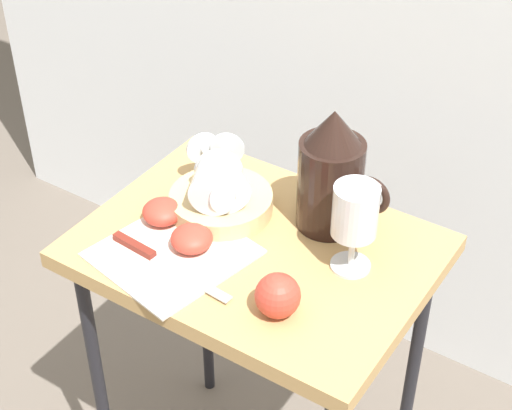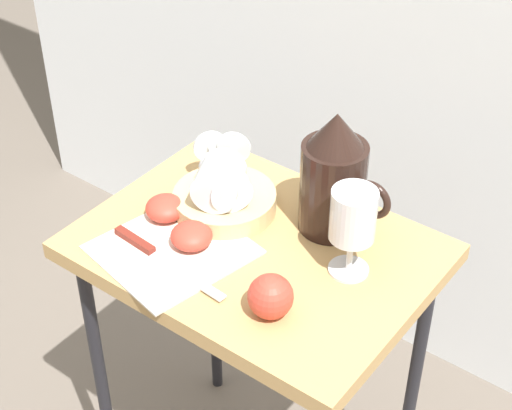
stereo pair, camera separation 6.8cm
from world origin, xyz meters
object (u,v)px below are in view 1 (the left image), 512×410
knife (153,257)px  wine_glass_tipped_near (221,180)px  apple_half_left (163,212)px  apple_half_right (192,239)px  table (256,277)px  wine_glass_upright (355,216)px  pitcher (331,181)px  basket_tray (221,203)px  wine_glass_tipped_far (217,181)px  apple_whole (278,296)px

knife → wine_glass_tipped_near: bearing=82.4°
apple_half_left → apple_half_right: size_ratio=1.00×
wine_glass_tipped_near → apple_half_right: 0.12m
apple_half_right → apple_half_left: bearing=159.9°
table → wine_glass_upright: bearing=13.0°
table → wine_glass_upright: wine_glass_upright is taller
pitcher → wine_glass_upright: bearing=-43.1°
pitcher → knife: size_ratio=0.90×
apple_half_right → pitcher: bearing=50.2°
apple_half_right → basket_tray: bearing=100.0°
pitcher → apple_half_left: 0.28m
pitcher → wine_glass_tipped_far: bearing=-152.6°
wine_glass_tipped_near → wine_glass_tipped_far: wine_glass_tipped_far is taller
basket_tray → wine_glass_tipped_far: bearing=-78.0°
table → pitcher: pitcher is taller
apple_half_right → apple_whole: bearing=-13.8°
table → knife: size_ratio=2.77×
wine_glass_tipped_far → knife: 0.16m
wine_glass_tipped_near → knife: wine_glass_tipped_near is taller
pitcher → apple_whole: size_ratio=3.18×
basket_tray → wine_glass_tipped_far: size_ratio=1.09×
basket_tray → wine_glass_upright: bearing=-1.4°
wine_glass_tipped_far → apple_whole: wine_glass_tipped_far is taller
wine_glass_tipped_near → table: bearing=-21.8°
pitcher → apple_whole: pitcher is taller
table → wine_glass_tipped_near: size_ratio=4.11×
table → apple_half_left: (-0.16, -0.04, 0.10)m
table → knife: bearing=-132.9°
table → knife: (-0.11, -0.12, 0.08)m
apple_half_right → wine_glass_upright: bearing=23.9°
table → wine_glass_tipped_far: size_ratio=4.10×
apple_half_left → wine_glass_upright: bearing=13.0°
apple_whole → apple_half_left: bearing=164.3°
apple_half_left → knife: (0.05, -0.09, -0.01)m
table → wine_glass_upright: 0.23m
basket_tray → apple_half_right: apple_half_right is taller
apple_half_left → knife: 0.10m
apple_half_left → wine_glass_tipped_near: bearing=47.4°
basket_tray → apple_half_right: 0.11m
wine_glass_tipped_near → wine_glass_upright: bearing=-0.4°
basket_tray → apple_whole: 0.26m
pitcher → apple_half_right: pitcher is taller
basket_tray → apple_half_left: apple_half_left is taller
pitcher → basket_tray: bearing=-157.1°
basket_tray → table: bearing=-22.9°
pitcher → apple_whole: 0.24m
wine_glass_tipped_near → knife: (-0.02, -0.16, -0.06)m
basket_tray → pitcher: bearing=22.9°
basket_tray → knife: size_ratio=0.73×
apple_half_right → apple_whole: size_ratio=1.00×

